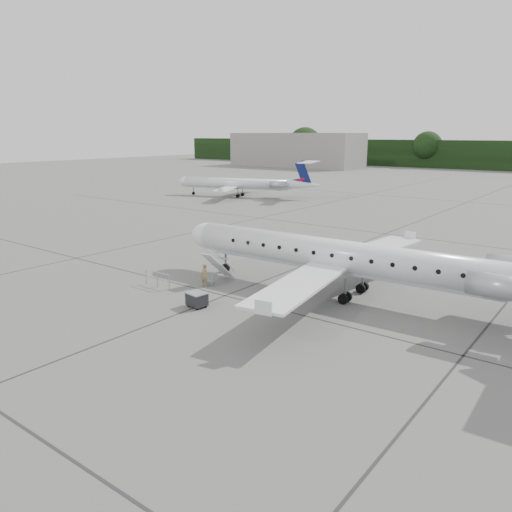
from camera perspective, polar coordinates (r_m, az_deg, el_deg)
The scene contains 8 objects.
ground at distance 25.95m, azimuth 2.84°, elevation -8.51°, with size 320.00×320.00×0.00m, color slate.
terminal_building at distance 154.46m, azimuth 4.58°, elevation 11.99°, with size 40.00×14.00×10.00m, color gray.
main_regional_jet at distance 31.00m, azimuth 9.76°, elevation 1.77°, with size 27.20×19.59×6.98m, color silver, non-canonical shape.
airstair at distance 33.92m, azimuth -4.38°, elevation -1.18°, with size 0.85×2.47×2.19m, color silver, non-canonical shape.
passenger at distance 33.00m, azimuth -5.90°, elevation -2.24°, with size 0.55×0.36×1.52m, color olive.
safety_railing at distance 33.47m, azimuth -11.21°, elevation -2.67°, with size 2.20×0.08×1.00m, color #97999F, non-canonical shape.
baggage_cart at distance 29.32m, azimuth -6.78°, elevation -4.93°, with size 1.09×0.88×0.95m, color black, non-canonical shape.
bg_regional_left at distance 80.32m, azimuth -2.38°, elevation 8.87°, with size 22.23×16.01×5.83m, color silver, non-canonical shape.
Camera 1 is at (13.49, -19.86, 9.86)m, focal length 35.00 mm.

